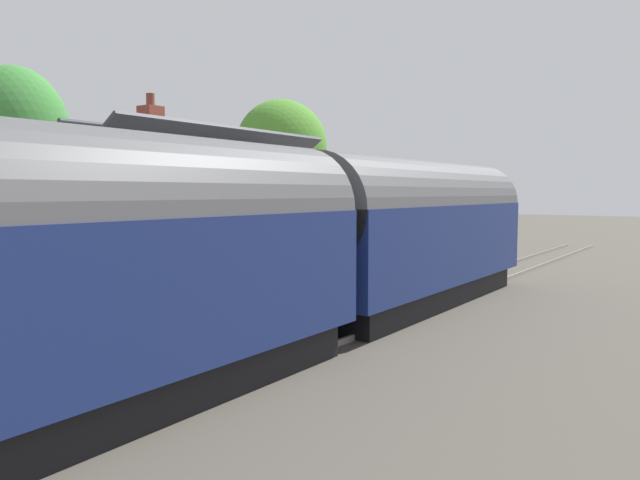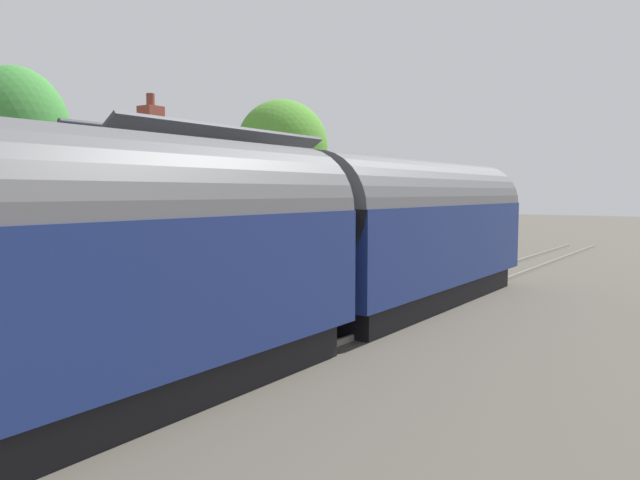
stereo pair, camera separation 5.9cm
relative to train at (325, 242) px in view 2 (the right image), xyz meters
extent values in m
plane|color=#4C473F|center=(2.33, 0.90, -2.22)|extent=(160.00, 160.00, 0.00)
cube|color=#A39B8C|center=(2.33, 4.91, -1.75)|extent=(32.00, 6.03, 0.95)
cube|color=beige|center=(2.33, 2.08, -1.27)|extent=(32.00, 0.36, 0.02)
cube|color=gray|center=(2.33, -0.72, -2.15)|extent=(52.00, 0.08, 0.14)
cube|color=gray|center=(2.33, 0.72, -2.15)|extent=(52.00, 0.08, 0.14)
cube|color=black|center=(5.03, 0.00, -1.87)|extent=(9.96, 2.29, 0.70)
cube|color=navy|center=(5.03, 0.00, -0.37)|extent=(10.82, 2.70, 2.30)
cylinder|color=#515154|center=(5.03, 0.00, 0.78)|extent=(10.82, 2.65, 2.65)
cube|color=black|center=(5.03, 1.36, -0.08)|extent=(9.20, 0.03, 0.80)
cylinder|color=black|center=(8.27, 0.00, -1.87)|extent=(0.70, 2.16, 0.70)
cylinder|color=black|center=(1.78, 0.00, -1.87)|extent=(0.70, 2.16, 0.70)
cube|color=black|center=(10.46, 0.00, 0.03)|extent=(0.04, 2.16, 0.90)
cylinder|color=#F2EDCC|center=(10.48, 0.00, -0.95)|extent=(0.06, 0.24, 0.24)
cube|color=red|center=(10.52, 0.00, -1.40)|extent=(0.16, 2.56, 0.24)
cube|color=black|center=(-5.68, 0.00, -1.87)|extent=(8.82, 2.29, 0.70)
cube|color=navy|center=(-5.68, 0.00, -0.37)|extent=(9.59, 2.70, 2.30)
cylinder|color=#515154|center=(-5.68, 0.00, 0.78)|extent=(9.59, 2.65, 2.65)
cube|color=black|center=(-5.68, 1.36, -0.08)|extent=(8.15, 0.03, 0.80)
cylinder|color=black|center=(-2.80, 0.00, -1.87)|extent=(0.70, 2.16, 0.70)
cube|color=silver|center=(1.47, 6.20, 0.10)|extent=(7.85, 4.24, 2.75)
cube|color=#2D3038|center=(1.47, 5.14, 2.20)|extent=(8.35, 2.38, 1.66)
cube|color=#2D3038|center=(1.47, 7.26, 2.20)|extent=(8.35, 2.38, 1.66)
cylinder|color=#2D3038|center=(1.47, 6.20, 2.91)|extent=(8.35, 0.16, 0.16)
cube|color=brown|center=(0.18, 6.20, 2.55)|extent=(0.56, 0.56, 2.14)
cylinder|color=brown|center=(0.18, 6.20, 3.80)|extent=(0.24, 0.24, 0.36)
cube|color=teal|center=(0.89, 4.06, -0.22)|extent=(0.90, 0.06, 2.10)
cube|color=teal|center=(-0.51, 4.06, 0.43)|extent=(0.80, 0.05, 1.10)
cube|color=teal|center=(2.29, 4.06, 0.43)|extent=(0.80, 0.05, 1.10)
cube|color=brown|center=(12.59, 3.85, -0.82)|extent=(1.41, 0.42, 0.06)
cube|color=brown|center=(12.59, 3.67, -0.59)|extent=(1.40, 0.13, 0.40)
cube|color=black|center=(12.03, 3.84, -1.05)|extent=(0.07, 0.36, 0.44)
cube|color=black|center=(13.15, 3.86, -1.05)|extent=(0.07, 0.36, 0.44)
cube|color=brown|center=(-4.57, 3.73, -0.82)|extent=(1.41, 0.45, 0.06)
cube|color=brown|center=(-4.56, 3.55, -0.59)|extent=(1.40, 0.15, 0.40)
cube|color=black|center=(-5.13, 3.71, -1.05)|extent=(0.07, 0.36, 0.44)
cube|color=black|center=(-4.01, 3.75, -1.05)|extent=(0.07, 0.36, 0.44)
cube|color=brown|center=(7.13, 3.54, -0.82)|extent=(1.40, 0.41, 0.06)
cube|color=brown|center=(7.13, 3.36, -0.59)|extent=(1.40, 0.11, 0.40)
cube|color=black|center=(6.57, 3.54, -1.05)|extent=(0.06, 0.36, 0.44)
cube|color=black|center=(7.69, 3.55, -1.05)|extent=(0.06, 0.36, 0.44)
cube|color=#9E5138|center=(14.30, 5.36, -1.09)|extent=(0.80, 0.32, 0.38)
ellipsoid|color=#2D7233|center=(14.30, 5.36, -0.78)|extent=(0.72, 0.29, 0.29)
cube|color=teal|center=(11.84, 4.50, -1.10)|extent=(0.93, 0.32, 0.35)
ellipsoid|color=#3D8438|center=(11.84, 4.50, -0.81)|extent=(0.84, 0.29, 0.29)
cone|color=black|center=(10.76, 3.70, -1.12)|extent=(0.38, 0.38, 0.32)
cylinder|color=black|center=(10.76, 3.70, -1.24)|extent=(0.21, 0.21, 0.06)
ellipsoid|color=#4C8C2D|center=(10.76, 3.70, -0.77)|extent=(0.53, 0.53, 0.50)
cone|color=#D06237|center=(10.76, 3.70, -0.58)|extent=(0.10, 0.10, 0.21)
cube|color=black|center=(8.88, 4.38, -1.08)|extent=(0.71, 0.32, 0.40)
ellipsoid|color=olive|center=(8.88, 4.38, -0.76)|extent=(0.64, 0.29, 0.29)
cone|color=gray|center=(8.68, 5.43, -1.10)|extent=(0.40, 0.40, 0.36)
cylinder|color=gray|center=(8.68, 5.43, -1.24)|extent=(0.22, 0.22, 0.06)
ellipsoid|color=olive|center=(8.68, 5.43, -0.75)|extent=(0.47, 0.47, 0.42)
cone|color=#B3573D|center=(8.68, 5.43, -0.59)|extent=(0.10, 0.10, 0.19)
cylinder|color=black|center=(9.04, 2.69, 0.17)|extent=(0.10, 0.10, 2.88)
cylinder|color=black|center=(9.04, 2.69, 1.46)|extent=(0.05, 0.50, 0.05)
cube|color=beige|center=(9.04, 2.69, 1.75)|extent=(0.24, 0.24, 0.32)
cone|color=black|center=(9.04, 2.69, 1.97)|extent=(0.32, 0.32, 0.14)
cylinder|color=black|center=(9.97, 2.93, -0.72)|extent=(0.06, 0.06, 1.10)
cylinder|color=black|center=(10.57, 2.93, -0.72)|extent=(0.06, 0.06, 1.10)
cube|color=maroon|center=(10.27, 2.93, 0.05)|extent=(0.90, 0.06, 0.44)
cube|color=black|center=(10.27, 2.93, 0.05)|extent=(0.96, 0.03, 0.50)
cylinder|color=#4C3828|center=(12.70, 11.23, -0.17)|extent=(0.29, 0.29, 4.11)
ellipsoid|color=#4C8C2D|center=(12.70, 11.23, 3.50)|extent=(4.87, 4.41, 4.62)
cylinder|color=#4C3828|center=(0.25, 13.62, -0.33)|extent=(0.27, 0.27, 3.77)
ellipsoid|color=#3D8438|center=(0.25, 13.62, 3.24)|extent=(3.77, 3.69, 4.83)
camera|label=1|loc=(-11.47, -7.71, 1.14)|focal=33.69mm
camera|label=2|loc=(-11.43, -7.76, 1.14)|focal=33.69mm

